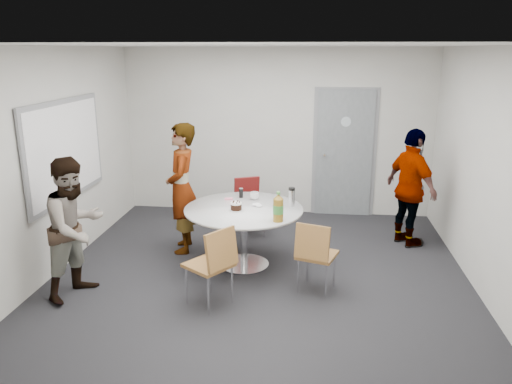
# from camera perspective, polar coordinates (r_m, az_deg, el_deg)

# --- Properties ---
(floor) EXTENTS (5.00, 5.00, 0.00)m
(floor) POSITION_cam_1_polar(r_m,az_deg,el_deg) (6.21, 0.48, -9.33)
(floor) COLOR black
(floor) RESTS_ON ground
(ceiling) EXTENTS (5.00, 5.00, 0.00)m
(ceiling) POSITION_cam_1_polar(r_m,az_deg,el_deg) (5.61, 0.55, 16.43)
(ceiling) COLOR silver
(ceiling) RESTS_ON wall_back
(wall_back) EXTENTS (5.00, 0.00, 5.00)m
(wall_back) POSITION_cam_1_polar(r_m,az_deg,el_deg) (8.21, 2.41, 6.83)
(wall_back) COLOR silver
(wall_back) RESTS_ON floor
(wall_left) EXTENTS (0.00, 5.00, 5.00)m
(wall_left) POSITION_cam_1_polar(r_m,az_deg,el_deg) (6.52, -21.94, 3.26)
(wall_left) COLOR silver
(wall_left) RESTS_ON floor
(wall_right) EXTENTS (0.00, 5.00, 5.00)m
(wall_right) POSITION_cam_1_polar(r_m,az_deg,el_deg) (6.04, 24.84, 1.99)
(wall_right) COLOR silver
(wall_right) RESTS_ON floor
(wall_front) EXTENTS (5.00, 0.00, 5.00)m
(wall_front) POSITION_cam_1_polar(r_m,az_deg,el_deg) (3.40, -4.07, -6.68)
(wall_front) COLOR silver
(wall_front) RESTS_ON floor
(door) EXTENTS (1.02, 0.17, 2.12)m
(door) POSITION_cam_1_polar(r_m,az_deg,el_deg) (8.24, 10.04, 4.35)
(door) COLOR slate
(door) RESTS_ON wall_back
(whiteboard) EXTENTS (0.04, 1.90, 1.25)m
(whiteboard) POSITION_cam_1_polar(r_m,az_deg,el_deg) (6.65, -20.92, 4.49)
(whiteboard) COLOR gray
(whiteboard) RESTS_ON wall_left
(table) EXTENTS (1.47, 1.47, 1.12)m
(table) POSITION_cam_1_polar(r_m,az_deg,el_deg) (6.18, -1.08, -2.79)
(table) COLOR silver
(table) RESTS_ON floor
(chair_near_left) EXTENTS (0.62, 0.61, 0.89)m
(chair_near_left) POSITION_cam_1_polar(r_m,az_deg,el_deg) (5.27, -4.79, -7.69)
(chair_near_left) COLOR brown
(chair_near_left) RESTS_ON floor
(chair_near_right) EXTENTS (0.51, 0.54, 0.84)m
(chair_near_right) POSITION_cam_1_polar(r_m,az_deg,el_deg) (5.59, 6.75, -6.69)
(chair_near_right) COLOR brown
(chair_near_right) RESTS_ON floor
(chair_far) EXTENTS (0.53, 0.56, 0.84)m
(chair_far) POSITION_cam_1_polar(r_m,az_deg,el_deg) (7.36, -0.83, -0.94)
(chair_far) COLOR maroon
(chair_far) RESTS_ON floor
(person_main) EXTENTS (0.54, 0.71, 1.75)m
(person_main) POSITION_cam_1_polar(r_m,az_deg,el_deg) (6.71, -8.47, 0.40)
(person_main) COLOR #A5C6EA
(person_main) RESTS_ON floor
(person_left) EXTENTS (0.83, 0.93, 1.57)m
(person_left) POSITION_cam_1_polar(r_m,az_deg,el_deg) (5.79, -19.96, -3.86)
(person_left) COLOR white
(person_left) RESTS_ON floor
(person_right) EXTENTS (0.81, 1.04, 1.64)m
(person_right) POSITION_cam_1_polar(r_m,az_deg,el_deg) (7.16, 17.30, 0.41)
(person_right) COLOR black
(person_right) RESTS_ON floor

